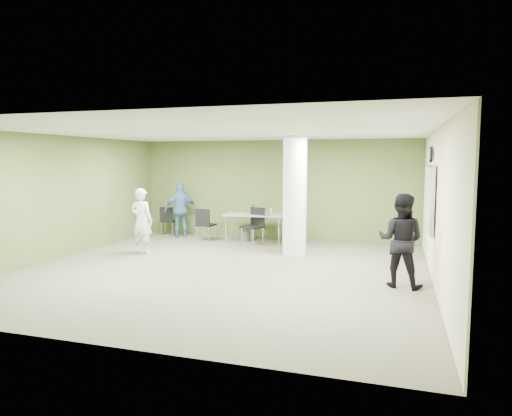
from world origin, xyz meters
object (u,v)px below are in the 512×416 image
(woman_white, at_px, (142,221))
(man_black, at_px, (401,240))
(man_blue, at_px, (181,210))
(folding_table, at_px, (255,216))
(chair_back_left, at_px, (168,219))

(woman_white, distance_m, man_black, 6.09)
(woman_white, xyz_separation_m, man_blue, (-0.13, 2.34, 0.02))
(woman_white, xyz_separation_m, man_black, (5.95, -1.26, 0.05))
(folding_table, relative_size, chair_back_left, 1.94)
(woman_white, bearing_deg, man_black, 170.71)
(folding_table, bearing_deg, woman_white, -137.28)
(woman_white, distance_m, man_blue, 2.35)
(man_blue, bearing_deg, woman_white, 60.20)
(folding_table, xyz_separation_m, man_black, (3.79, -3.47, 0.10))
(man_blue, bearing_deg, man_black, 116.45)
(folding_table, distance_m, man_black, 5.14)
(chair_back_left, xyz_separation_m, woman_white, (0.64, -2.52, 0.29))
(man_black, distance_m, man_blue, 7.07)
(chair_back_left, bearing_deg, woman_white, 97.98)
(folding_table, bearing_deg, man_black, -45.27)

